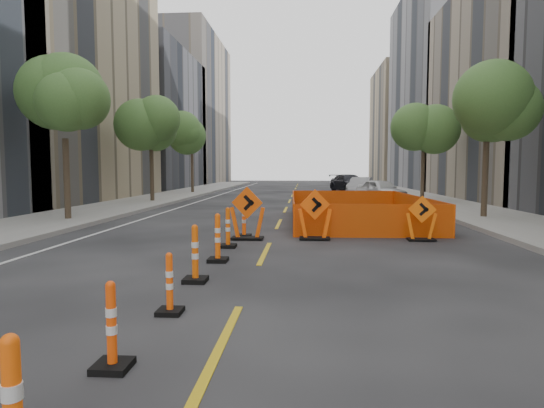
# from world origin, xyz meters

# --- Properties ---
(ground_plane) EXTENTS (140.00, 140.00, 0.00)m
(ground_plane) POSITION_xyz_m (0.00, 0.00, 0.00)
(ground_plane) COLOR black
(sidewalk_left) EXTENTS (4.00, 90.00, 0.15)m
(sidewalk_left) POSITION_xyz_m (-9.00, 12.00, 0.07)
(sidewalk_left) COLOR gray
(sidewalk_left) RESTS_ON ground
(sidewalk_right) EXTENTS (4.00, 90.00, 0.15)m
(sidewalk_right) POSITION_xyz_m (9.00, 12.00, 0.07)
(sidewalk_right) COLOR gray
(sidewalk_right) RESTS_ON ground
(bld_left_d) EXTENTS (12.00, 16.00, 14.00)m
(bld_left_d) POSITION_xyz_m (-17.00, 39.20, 7.00)
(bld_left_d) COLOR #4C4C51
(bld_left_d) RESTS_ON ground
(bld_left_e) EXTENTS (12.00, 20.00, 20.00)m
(bld_left_e) POSITION_xyz_m (-17.00, 55.60, 10.00)
(bld_left_e) COLOR gray
(bld_left_e) RESTS_ON ground
(bld_right_d) EXTENTS (12.00, 18.00, 20.00)m
(bld_right_d) POSITION_xyz_m (17.00, 40.20, 10.00)
(bld_right_d) COLOR gray
(bld_right_d) RESTS_ON ground
(bld_right_e) EXTENTS (12.00, 14.00, 16.00)m
(bld_right_e) POSITION_xyz_m (17.00, 58.60, 8.00)
(bld_right_e) COLOR tan
(bld_right_e) RESTS_ON ground
(tree_l_b) EXTENTS (2.80, 2.80, 5.95)m
(tree_l_b) POSITION_xyz_m (-8.40, 10.00, 4.53)
(tree_l_b) COLOR #382B1E
(tree_l_b) RESTS_ON ground
(tree_l_c) EXTENTS (2.80, 2.80, 5.95)m
(tree_l_c) POSITION_xyz_m (-8.40, 20.00, 4.53)
(tree_l_c) COLOR #382B1E
(tree_l_c) RESTS_ON ground
(tree_l_d) EXTENTS (2.80, 2.80, 5.95)m
(tree_l_d) POSITION_xyz_m (-8.40, 30.00, 4.53)
(tree_l_d) COLOR #382B1E
(tree_l_d) RESTS_ON ground
(tree_r_b) EXTENTS (2.80, 2.80, 5.95)m
(tree_r_b) POSITION_xyz_m (8.40, 12.00, 4.53)
(tree_r_b) COLOR #382B1E
(tree_r_b) RESTS_ON ground
(tree_r_c) EXTENTS (2.80, 2.80, 5.95)m
(tree_r_c) POSITION_xyz_m (8.40, 22.00, 4.53)
(tree_r_c) COLOR #382B1E
(tree_r_c) RESTS_ON ground
(channelizer_1) EXTENTS (0.38, 0.38, 0.97)m
(channelizer_1) POSITION_xyz_m (-1.03, -2.75, 0.48)
(channelizer_1) COLOR #E64209
(channelizer_1) RESTS_ON ground
(channelizer_2) EXTENTS (0.36, 0.36, 0.92)m
(channelizer_2) POSITION_xyz_m (-0.97, -0.88, 0.46)
(channelizer_2) COLOR #E94A09
(channelizer_2) RESTS_ON ground
(channelizer_3) EXTENTS (0.43, 0.43, 1.10)m
(channelizer_3) POSITION_xyz_m (-1.05, 0.99, 0.55)
(channelizer_3) COLOR #D64F09
(channelizer_3) RESTS_ON ground
(channelizer_4) EXTENTS (0.44, 0.44, 1.12)m
(channelizer_4) POSITION_xyz_m (-0.98, 2.86, 0.56)
(channelizer_4) COLOR #E95209
(channelizer_4) RESTS_ON ground
(channelizer_5) EXTENTS (0.43, 0.43, 1.09)m
(channelizer_5) POSITION_xyz_m (-1.07, 4.73, 0.55)
(channelizer_5) COLOR #DA4F09
(channelizer_5) RESTS_ON ground
(channelizer_6) EXTENTS (0.43, 0.43, 1.09)m
(channelizer_6) POSITION_xyz_m (-0.88, 6.59, 0.55)
(channelizer_6) COLOR #FC500A
(channelizer_6) RESTS_ON ground
(chevron_sign_left) EXTENTS (1.15, 0.79, 1.59)m
(chevron_sign_left) POSITION_xyz_m (-0.72, 6.13, 0.80)
(chevron_sign_left) COLOR #D74809
(chevron_sign_left) RESTS_ON ground
(chevron_sign_center) EXTENTS (1.13, 0.84, 1.52)m
(chevron_sign_center) POSITION_xyz_m (1.30, 6.23, 0.76)
(chevron_sign_center) COLOR #FF540A
(chevron_sign_center) RESTS_ON ground
(chevron_sign_right) EXTENTS (1.03, 0.84, 1.34)m
(chevron_sign_right) POSITION_xyz_m (4.44, 6.27, 0.67)
(chevron_sign_right) COLOR #E65B09
(chevron_sign_right) RESTS_ON ground
(safety_fence) EXTENTS (5.14, 8.47, 1.04)m
(safety_fence) POSITION_xyz_m (2.99, 10.90, 0.52)
(safety_fence) COLOR orange
(safety_fence) RESTS_ON ground
(parked_car_near) EXTENTS (3.17, 4.56, 1.44)m
(parked_car_near) POSITION_xyz_m (5.85, 22.25, 0.72)
(parked_car_near) COLOR silver
(parked_car_near) RESTS_ON ground
(parked_car_mid) EXTENTS (2.73, 4.56, 1.42)m
(parked_car_mid) POSITION_xyz_m (5.39, 28.98, 0.71)
(parked_car_mid) COLOR #9C9BA0
(parked_car_mid) RESTS_ON ground
(parked_car_far) EXTENTS (3.84, 5.80, 1.56)m
(parked_car_far) POSITION_xyz_m (5.02, 34.43, 0.78)
(parked_car_far) COLOR black
(parked_car_far) RESTS_ON ground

